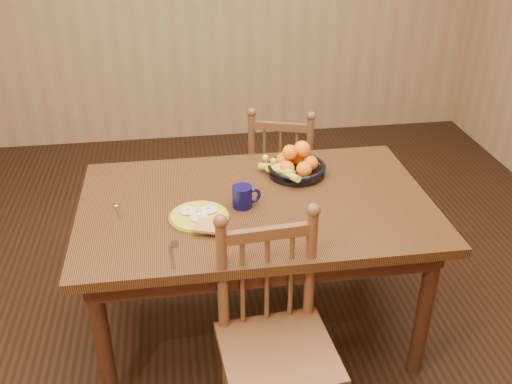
{
  "coord_description": "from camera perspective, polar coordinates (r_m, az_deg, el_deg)",
  "views": [
    {
      "loc": [
        -0.33,
        -2.22,
        2.06
      ],
      "look_at": [
        0.0,
        0.0,
        0.8
      ],
      "focal_mm": 40.0,
      "sensor_mm": 36.0,
      "label": 1
    }
  ],
  "objects": [
    {
      "name": "juice_glass",
      "position": [
        2.57,
        -1.49,
        -0.36
      ],
      "size": [
        0.06,
        0.06,
        0.09
      ],
      "color": "silver",
      "rests_on": "dining_table"
    },
    {
      "name": "spoon",
      "position": [
        2.63,
        -13.76,
        -1.46
      ],
      "size": [
        0.05,
        0.16,
        0.01
      ],
      "rotation": [
        0.0,
        0.0,
        0.21
      ],
      "color": "silver",
      "rests_on": "dining_table"
    },
    {
      "name": "fruit_bowl",
      "position": [
        2.82,
        3.94,
        2.7
      ],
      "size": [
        0.32,
        0.32,
        0.17
      ],
      "color": "black",
      "rests_on": "dining_table"
    },
    {
      "name": "chair_far",
      "position": [
        3.49,
        2.66,
        1.56
      ],
      "size": [
        0.51,
        0.5,
        0.9
      ],
      "rotation": [
        0.0,
        0.0,
        2.83
      ],
      "color": "#542E19",
      "rests_on": "ground"
    },
    {
      "name": "room",
      "position": [
        2.36,
        0.0,
        11.73
      ],
      "size": [
        4.52,
        5.02,
        2.72
      ],
      "color": "black",
      "rests_on": "ground"
    },
    {
      "name": "fork",
      "position": [
        2.29,
        -8.31,
        -5.98
      ],
      "size": [
        0.04,
        0.18,
        0.0
      ],
      "rotation": [
        0.0,
        0.0,
        0.06
      ],
      "color": "silver",
      "rests_on": "dining_table"
    },
    {
      "name": "coffee_mug",
      "position": [
        2.54,
        -1.28,
        -0.44
      ],
      "size": [
        0.13,
        0.09,
        0.1
      ],
      "color": "black",
      "rests_on": "dining_table"
    },
    {
      "name": "breakfast_plate",
      "position": [
        2.48,
        -5.67,
        -2.45
      ],
      "size": [
        0.26,
        0.3,
        0.04
      ],
      "color": "#59601E",
      "rests_on": "dining_table"
    },
    {
      "name": "chair_near",
      "position": [
        2.3,
        1.97,
        -14.76
      ],
      "size": [
        0.47,
        0.45,
        0.96
      ],
      "rotation": [
        0.0,
        0.0,
        0.08
      ],
      "color": "#542E19",
      "rests_on": "ground"
    },
    {
      "name": "dining_table",
      "position": [
        2.65,
        0.0,
        -2.55
      ],
      "size": [
        1.6,
        1.0,
        0.75
      ],
      "color": "black",
      "rests_on": "ground"
    }
  ]
}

